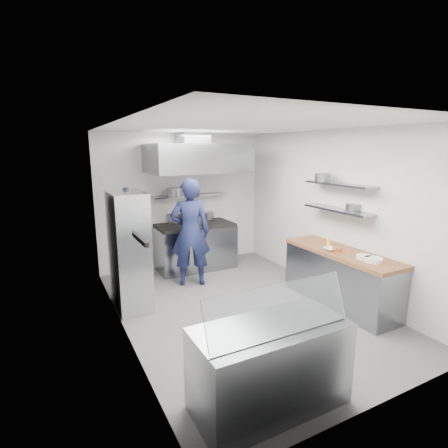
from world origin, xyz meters
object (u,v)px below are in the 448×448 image
gas_range (195,247)px  chef (190,233)px  display_case (270,366)px  wire_rack (129,251)px

gas_range → chef: (-0.42, -0.80, 0.54)m
gas_range → display_case: size_ratio=1.07×
wire_rack → display_case: wire_rack is taller
chef → gas_range: bearing=-98.0°
chef → wire_rack: (-1.21, -0.43, -0.06)m
chef → wire_rack: size_ratio=1.07×
chef → wire_rack: bearing=39.9°
gas_range → display_case: (-0.95, -4.10, -0.03)m
chef → wire_rack: 1.28m
gas_range → chef: bearing=-118.1°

